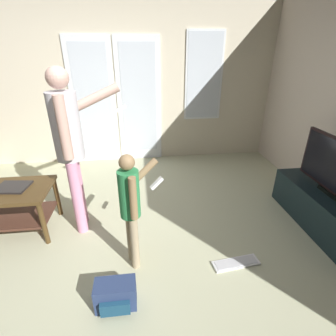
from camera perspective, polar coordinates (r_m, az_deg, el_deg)
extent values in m
cube|color=#BDBE99|center=(2.80, -16.80, -16.55)|extent=(5.77, 4.62, 0.02)
cube|color=beige|center=(4.40, -14.56, 17.98)|extent=(5.77, 0.06, 2.60)
cube|color=white|center=(4.43, -16.49, 13.73)|extent=(0.72, 0.02, 2.05)
cube|color=silver|center=(4.40, -16.59, 14.33)|extent=(0.56, 0.01, 1.75)
cube|color=white|center=(4.37, -6.53, 14.44)|extent=(0.72, 0.02, 2.05)
cube|color=silver|center=(4.35, -6.56, 15.05)|extent=(0.56, 0.01, 1.75)
cube|color=white|center=(4.46, 8.15, 19.80)|extent=(0.62, 0.02, 1.40)
cube|color=silver|center=(4.44, 8.19, 19.78)|extent=(0.56, 0.01, 1.34)
cube|color=#4C2C20|center=(3.25, -32.89, -9.31)|extent=(0.94, 0.49, 0.02)
cylinder|color=#4A3419|center=(2.84, -26.41, -11.28)|extent=(0.05, 0.05, 0.48)
cylinder|color=#4A3419|center=(3.24, -23.82, -6.07)|extent=(0.05, 0.05, 0.48)
cube|color=black|center=(3.26, 32.49, -8.63)|extent=(0.47, 1.42, 0.41)
cube|color=black|center=(3.15, 33.43, -5.19)|extent=(0.08, 0.40, 0.04)
cylinder|color=pink|center=(2.78, -19.82, -6.47)|extent=(0.11, 0.11, 0.82)
cylinder|color=pink|center=(2.94, -19.67, -4.68)|extent=(0.11, 0.11, 0.82)
cylinder|color=silver|center=(2.58, -22.13, 8.63)|extent=(0.27, 0.27, 0.64)
sphere|color=#D7A896|center=(2.50, -23.84, 18.28)|extent=(0.20, 0.20, 0.20)
cylinder|color=#D7A896|center=(2.40, -22.61, 8.28)|extent=(0.09, 0.09, 0.57)
cylinder|color=#D7A896|center=(2.69, -16.83, 14.70)|extent=(0.57, 0.18, 0.31)
cube|color=white|center=(2.72, -10.86, 13.03)|extent=(0.15, 0.06, 0.08)
cylinder|color=tan|center=(2.32, -7.59, -16.63)|extent=(0.07, 0.07, 0.53)
cylinder|color=tan|center=(2.40, -8.44, -14.92)|extent=(0.07, 0.07, 0.53)
cylinder|color=#2F884B|center=(2.08, -8.81, -5.87)|extent=(0.17, 0.17, 0.42)
sphere|color=#9B7A52|center=(1.95, -9.35, 1.28)|extent=(0.13, 0.13, 0.13)
cylinder|color=#9B7A52|center=(1.97, -7.89, -6.92)|extent=(0.06, 0.06, 0.37)
cylinder|color=#9B7A52|center=(2.17, -6.18, -1.54)|extent=(0.33, 0.15, 0.28)
cube|color=white|center=(2.27, -2.58, -3.47)|extent=(0.13, 0.08, 0.11)
cube|color=navy|center=(2.19, -11.78, -26.22)|extent=(0.31, 0.16, 0.23)
cube|color=navy|center=(2.15, -11.91, -28.80)|extent=(0.22, 0.04, 0.11)
cube|color=white|center=(2.58, 15.17, -20.10)|extent=(0.45, 0.18, 0.02)
cube|color=silver|center=(2.57, 15.20, -19.93)|extent=(0.40, 0.14, 0.00)
cube|color=black|center=(3.04, -31.81, -3.71)|extent=(0.34, 0.29, 0.02)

